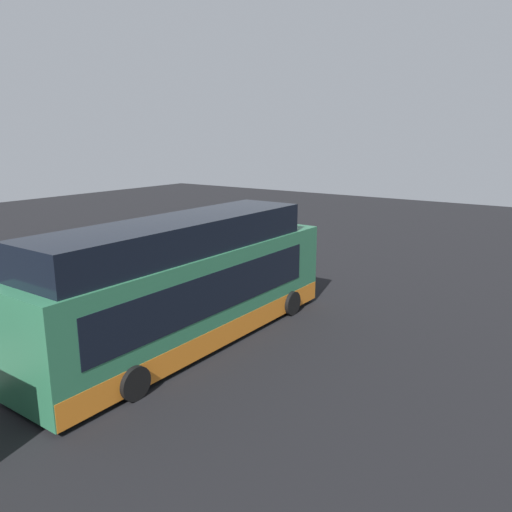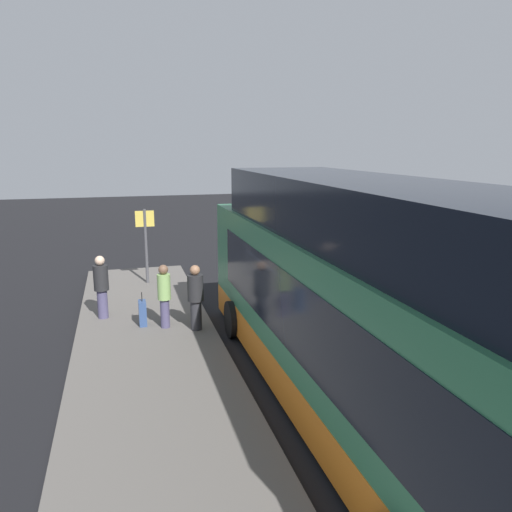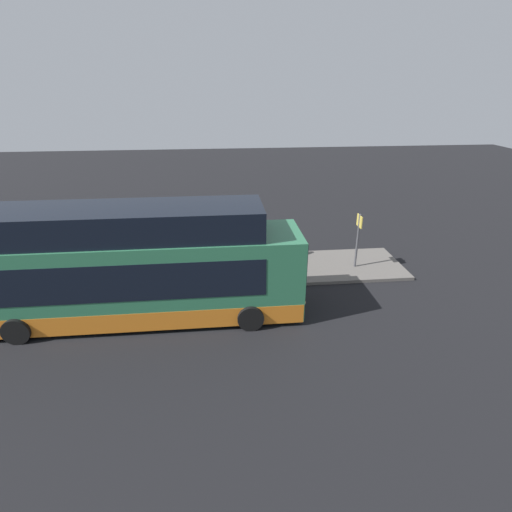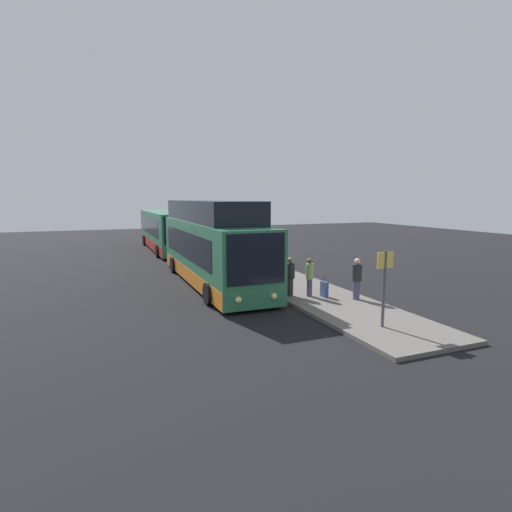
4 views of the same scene
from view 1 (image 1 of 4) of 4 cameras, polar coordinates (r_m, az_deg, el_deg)
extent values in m
plane|color=black|center=(17.75, -4.30, -8.17)|extent=(80.00, 80.00, 0.00)
cube|color=#605B56|center=(19.87, -11.68, -5.80)|extent=(20.00, 3.38, 0.14)
cube|color=#2D704C|center=(16.17, -7.29, -4.29)|extent=(11.76, 2.57, 2.94)
cube|color=orange|center=(16.55, -7.18, -8.00)|extent=(11.70, 2.59, 0.70)
cube|color=black|center=(15.86, -8.05, -3.34)|extent=(9.64, 2.60, 1.30)
cube|color=black|center=(20.62, 3.81, 0.92)|extent=(0.06, 2.26, 1.88)
sphere|color=#F9E58C|center=(21.36, 2.16, -2.64)|extent=(0.24, 0.24, 0.24)
sphere|color=#F9E58C|center=(20.65, 5.45, -3.26)|extent=(0.24, 0.24, 0.24)
cylinder|color=black|center=(20.23, -2.21, -4.03)|extent=(0.91, 0.30, 0.91)
cylinder|color=black|center=(18.84, 4.02, -5.38)|extent=(0.91, 0.30, 0.91)
cylinder|color=black|center=(15.30, -20.26, -10.83)|extent=(0.91, 0.30, 0.91)
cylinder|color=black|center=(13.43, -13.81, -13.89)|extent=(0.91, 0.30, 0.91)
cube|color=black|center=(15.35, -8.70, 2.34)|extent=(9.99, 2.36, 1.02)
cylinder|color=#4C476B|center=(21.73, -4.38, -2.66)|extent=(0.31, 0.31, 0.74)
cylinder|color=#8CB766|center=(21.55, -4.41, -0.88)|extent=(0.44, 0.44, 0.65)
sphere|color=brown|center=(21.44, -4.43, 0.26)|extent=(0.24, 0.24, 0.24)
cylinder|color=#4C476B|center=(23.54, -5.46, -1.37)|extent=(0.36, 0.36, 0.77)
cylinder|color=#262628|center=(23.36, -5.50, 0.35)|extent=(0.51, 0.51, 0.67)
sphere|color=beige|center=(23.26, -5.52, 1.46)|extent=(0.25, 0.25, 0.25)
cylinder|color=#2D2D33|center=(21.01, -3.46, -3.19)|extent=(0.34, 0.34, 0.75)
cylinder|color=#262628|center=(20.82, -3.49, -1.33)|extent=(0.48, 0.48, 0.66)
sphere|color=#9E7051|center=(20.71, -3.51, -0.12)|extent=(0.25, 0.25, 0.25)
cube|color=#334C7F|center=(22.30, -4.94, -2.38)|extent=(0.37, 0.19, 0.64)
cylinder|color=black|center=(22.19, -4.97, -1.28)|extent=(0.02, 0.02, 0.24)
cylinder|color=#4C4C51|center=(25.07, 1.76, 1.62)|extent=(0.10, 0.10, 2.49)
cube|color=#E5C64C|center=(24.90, 1.77, 3.72)|extent=(0.04, 0.61, 0.52)
camera|label=2|loc=(15.00, -39.39, 3.13)|focal=35.00mm
camera|label=3|loc=(14.52, 46.73, 14.66)|focal=28.00mm
camera|label=4|loc=(30.94, 26.02, 7.93)|focal=28.00mm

